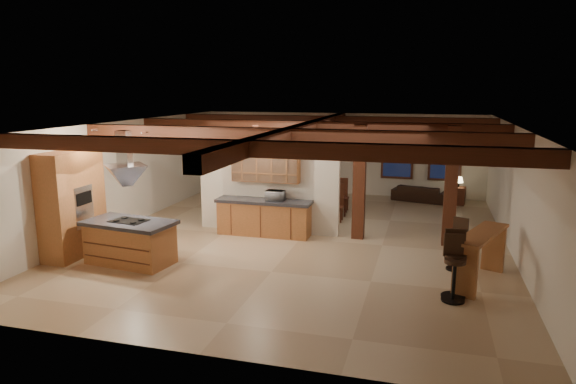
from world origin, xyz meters
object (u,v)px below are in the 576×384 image
at_px(sofa, 420,193).
at_px(bar_counter, 481,249).
at_px(kitchen_island, 130,242).
at_px(dining_table, 318,205).

bearing_deg(sofa, bar_counter, 113.94).
bearing_deg(bar_counter, kitchen_island, -173.87).
bearing_deg(dining_table, sofa, 21.65).
bearing_deg(bar_counter, sofa, 99.77).
height_order(kitchen_island, sofa, kitchen_island).
distance_m(kitchen_island, bar_counter, 7.29).
distance_m(kitchen_island, dining_table, 6.18).
relative_size(dining_table, sofa, 0.89).
bearing_deg(dining_table, bar_counter, -69.74).
relative_size(dining_table, bar_counter, 0.82).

